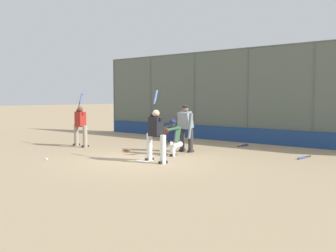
{
  "coord_description": "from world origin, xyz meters",
  "views": [
    {
      "loc": [
        -8.52,
        8.93,
        2.01
      ],
      "look_at": [
        -0.14,
        -1.0,
        1.05
      ],
      "focal_mm": 42.0,
      "sensor_mm": 36.0,
      "label": 1
    }
  ],
  "objects_px": {
    "fielding_glove_on_dirt": "(127,150)",
    "spare_bat_third_base_side": "(190,139)",
    "batter_at_plate": "(156,134)",
    "baseball_loose": "(46,159)",
    "catcher_behind_plate": "(171,136)",
    "spare_bat_by_padding": "(244,145)",
    "umpire_home": "(186,127)",
    "spare_bat_near_backstop": "(303,158)",
    "batter_on_deck": "(80,125)"
  },
  "relations": [
    {
      "from": "fielding_glove_on_dirt",
      "to": "spare_bat_third_base_side",
      "type": "bearing_deg",
      "value": -84.02
    },
    {
      "from": "batter_at_plate",
      "to": "baseball_loose",
      "type": "bearing_deg",
      "value": 46.84
    },
    {
      "from": "catcher_behind_plate",
      "to": "spare_bat_by_padding",
      "type": "distance_m",
      "value": 3.95
    },
    {
      "from": "umpire_home",
      "to": "fielding_glove_on_dirt",
      "type": "bearing_deg",
      "value": 37.22
    },
    {
      "from": "batter_at_plate",
      "to": "catcher_behind_plate",
      "type": "relative_size",
      "value": 1.77
    },
    {
      "from": "batter_at_plate",
      "to": "spare_bat_third_base_side",
      "type": "relative_size",
      "value": 3.02
    },
    {
      "from": "spare_bat_by_padding",
      "to": "baseball_loose",
      "type": "bearing_deg",
      "value": 157.57
    },
    {
      "from": "batter_at_plate",
      "to": "spare_bat_near_backstop",
      "type": "xyz_separation_m",
      "value": [
        -3.22,
        -3.59,
        -0.85
      ]
    },
    {
      "from": "batter_at_plate",
      "to": "spare_bat_near_backstop",
      "type": "distance_m",
      "value": 4.9
    },
    {
      "from": "spare_bat_near_backstop",
      "to": "spare_bat_by_padding",
      "type": "height_order",
      "value": "same"
    },
    {
      "from": "umpire_home",
      "to": "batter_on_deck",
      "type": "relative_size",
      "value": 0.78
    },
    {
      "from": "spare_bat_near_backstop",
      "to": "spare_bat_third_base_side",
      "type": "relative_size",
      "value": 1.18
    },
    {
      "from": "baseball_loose",
      "to": "fielding_glove_on_dirt",
      "type": "bearing_deg",
      "value": -99.16
    },
    {
      "from": "spare_bat_by_padding",
      "to": "baseball_loose",
      "type": "height_order",
      "value": "baseball_loose"
    },
    {
      "from": "spare_bat_near_backstop",
      "to": "baseball_loose",
      "type": "xyz_separation_m",
      "value": [
        6.15,
        5.57,
        0.0
      ]
    },
    {
      "from": "spare_bat_by_padding",
      "to": "baseball_loose",
      "type": "distance_m",
      "value": 7.88
    },
    {
      "from": "spare_bat_by_padding",
      "to": "spare_bat_third_base_side",
      "type": "relative_size",
      "value": 1.1
    },
    {
      "from": "batter_at_plate",
      "to": "fielding_glove_on_dirt",
      "type": "distance_m",
      "value": 2.79
    },
    {
      "from": "batter_at_plate",
      "to": "spare_bat_by_padding",
      "type": "relative_size",
      "value": 2.75
    },
    {
      "from": "batter_at_plate",
      "to": "spare_bat_third_base_side",
      "type": "height_order",
      "value": "batter_at_plate"
    },
    {
      "from": "umpire_home",
      "to": "spare_bat_by_padding",
      "type": "xyz_separation_m",
      "value": [
        -0.79,
        -2.9,
        -0.88
      ]
    },
    {
      "from": "batter_on_deck",
      "to": "spare_bat_by_padding",
      "type": "distance_m",
      "value": 6.74
    },
    {
      "from": "spare_bat_by_padding",
      "to": "spare_bat_third_base_side",
      "type": "xyz_separation_m",
      "value": [
        3.02,
        -0.36,
        0.0
      ]
    },
    {
      "from": "spare_bat_near_backstop",
      "to": "baseball_loose",
      "type": "height_order",
      "value": "baseball_loose"
    },
    {
      "from": "batter_on_deck",
      "to": "spare_bat_third_base_side",
      "type": "bearing_deg",
      "value": -104.33
    },
    {
      "from": "batter_at_plate",
      "to": "spare_bat_near_backstop",
      "type": "height_order",
      "value": "batter_at_plate"
    },
    {
      "from": "spare_bat_by_padding",
      "to": "baseball_loose",
      "type": "xyz_separation_m",
      "value": [
        3.04,
        7.26,
        0.0
      ]
    },
    {
      "from": "spare_bat_near_backstop",
      "to": "spare_bat_by_padding",
      "type": "distance_m",
      "value": 3.54
    },
    {
      "from": "batter_at_plate",
      "to": "umpire_home",
      "type": "distance_m",
      "value": 2.47
    },
    {
      "from": "batter_on_deck",
      "to": "catcher_behind_plate",
      "type": "bearing_deg",
      "value": -164.01
    },
    {
      "from": "batter_at_plate",
      "to": "spare_bat_near_backstop",
      "type": "bearing_deg",
      "value": -119.26
    },
    {
      "from": "batter_on_deck",
      "to": "spare_bat_near_backstop",
      "type": "xyz_separation_m",
      "value": [
        -8.16,
        -2.69,
        -0.86
      ]
    },
    {
      "from": "umpire_home",
      "to": "batter_on_deck",
      "type": "distance_m",
      "value": 4.51
    },
    {
      "from": "spare_bat_third_base_side",
      "to": "umpire_home",
      "type": "bearing_deg",
      "value": 179.62
    },
    {
      "from": "batter_on_deck",
      "to": "spare_bat_near_backstop",
      "type": "relative_size",
      "value": 2.49
    },
    {
      "from": "fielding_glove_on_dirt",
      "to": "batter_on_deck",
      "type": "bearing_deg",
      "value": 4.44
    },
    {
      "from": "spare_bat_near_backstop",
      "to": "spare_bat_third_base_side",
      "type": "xyz_separation_m",
      "value": [
        6.13,
        -2.05,
        0.0
      ]
    },
    {
      "from": "catcher_behind_plate",
      "to": "umpire_home",
      "type": "distance_m",
      "value": 0.97
    },
    {
      "from": "spare_bat_third_base_side",
      "to": "spare_bat_by_padding",
      "type": "bearing_deg",
      "value": -131.6
    },
    {
      "from": "umpire_home",
      "to": "baseball_loose",
      "type": "distance_m",
      "value": 4.99
    },
    {
      "from": "spare_bat_near_backstop",
      "to": "umpire_home",
      "type": "bearing_deg",
      "value": -67.51
    },
    {
      "from": "catcher_behind_plate",
      "to": "fielding_glove_on_dirt",
      "type": "height_order",
      "value": "catcher_behind_plate"
    },
    {
      "from": "batter_on_deck",
      "to": "spare_bat_third_base_side",
      "type": "height_order",
      "value": "batter_on_deck"
    },
    {
      "from": "spare_bat_by_padding",
      "to": "umpire_home",
      "type": "bearing_deg",
      "value": 165.14
    },
    {
      "from": "umpire_home",
      "to": "spare_bat_third_base_side",
      "type": "height_order",
      "value": "umpire_home"
    },
    {
      "from": "catcher_behind_plate",
      "to": "batter_on_deck",
      "type": "xyz_separation_m",
      "value": [
        4.34,
        0.55,
        0.24
      ]
    },
    {
      "from": "spare_bat_by_padding",
      "to": "spare_bat_third_base_side",
      "type": "bearing_deg",
      "value": 83.47
    },
    {
      "from": "batter_on_deck",
      "to": "fielding_glove_on_dirt",
      "type": "bearing_deg",
      "value": -166.71
    },
    {
      "from": "spare_bat_by_padding",
      "to": "catcher_behind_plate",
      "type": "bearing_deg",
      "value": 169.85
    },
    {
      "from": "spare_bat_third_base_side",
      "to": "baseball_loose",
      "type": "relative_size",
      "value": 10.01
    }
  ]
}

